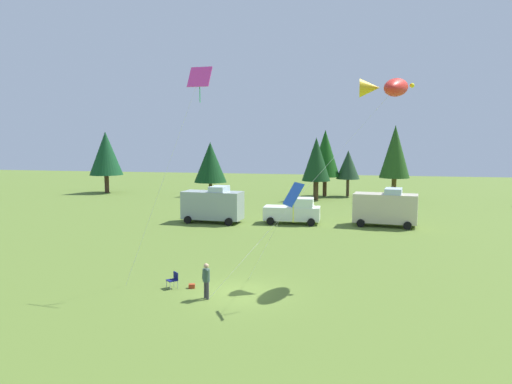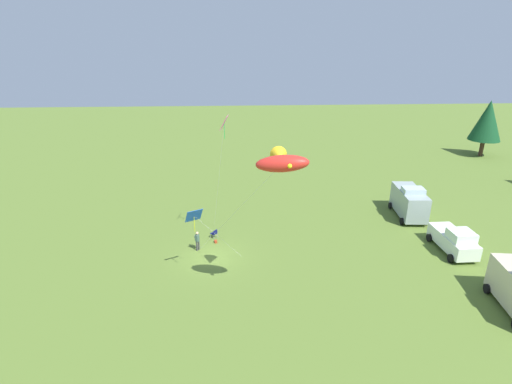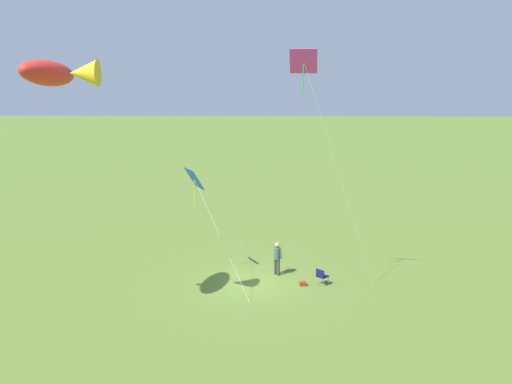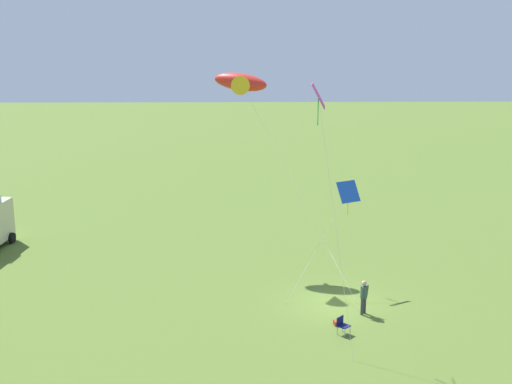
# 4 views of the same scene
# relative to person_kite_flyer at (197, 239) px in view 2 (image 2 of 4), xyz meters

# --- Properties ---
(ground_plane) EXTENTS (160.00, 160.00, 0.00)m
(ground_plane) POSITION_rel_person_kite_flyer_xyz_m (1.27, 1.25, -1.02)
(ground_plane) COLOR #56702B
(person_kite_flyer) EXTENTS (0.52, 0.52, 1.74)m
(person_kite_flyer) POSITION_rel_person_kite_flyer_xyz_m (0.00, 0.00, 0.00)
(person_kite_flyer) COLOR #39373E
(person_kite_flyer) RESTS_ON ground
(folding_chair) EXTENTS (0.68, 0.68, 0.82)m
(folding_chair) POSITION_rel_person_kite_flyer_xyz_m (-2.17, 1.33, -0.53)
(folding_chair) COLOR #0F1554
(folding_chair) RESTS_ON ground
(backpack_on_grass) EXTENTS (0.36, 0.29, 0.22)m
(backpack_on_grass) POSITION_rel_person_kite_flyer_xyz_m (-1.24, 1.47, -0.91)
(backpack_on_grass) COLOR #A3371A
(backpack_on_grass) RESTS_ON ground
(van_motorhome_grey) EXTENTS (5.55, 2.94, 3.34)m
(van_motorhome_grey) POSITION_rel_person_kite_flyer_xyz_m (-5.82, 20.87, 0.62)
(van_motorhome_grey) COLOR #94A29E
(van_motorhome_grey) RESTS_ON ground
(truck_white_pickup) EXTENTS (5.05, 2.51, 2.34)m
(truck_white_pickup) POSITION_rel_person_kite_flyer_xyz_m (1.48, 21.75, 0.08)
(truck_white_pickup) COLOR white
(truck_white_pickup) RESTS_ON ground
(kite_large_fish) EXTENTS (9.85, 7.68, 11.10)m
(kite_large_fish) POSITION_rel_person_kite_flyer_xyz_m (8.61, 6.00, 9.41)
(kite_large_fish) COLOR red
(kite_large_fish) RESTS_ON ground
(kite_diamond_blue) EXTENTS (3.44, 4.12, 5.65)m
(kite_diamond_blue) POSITION_rel_person_kite_flyer_xyz_m (4.10, 0.34, 4.02)
(kite_diamond_blue) COLOR blue
(kite_diamond_blue) RESTS_ON ground
(kite_diamond_rainbow) EXTENTS (4.41, 1.73, 11.36)m
(kite_diamond_rainbow) POSITION_rel_person_kite_flyer_xyz_m (-1.09, 2.51, 9.58)
(kite_diamond_rainbow) COLOR #E23C99
(kite_diamond_rainbow) RESTS_ON ground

